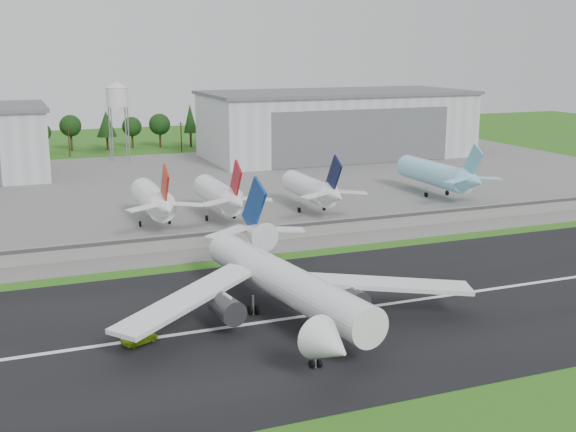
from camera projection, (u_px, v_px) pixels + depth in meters
name	position (u px, v px, depth m)	size (l,w,h in m)	color
ground	(353.00, 337.00, 105.52)	(600.00, 600.00, 0.00)	#2E6518
runway	(325.00, 314.00, 114.57)	(320.00, 60.00, 0.10)	black
runway_centerline	(325.00, 313.00, 114.56)	(220.00, 1.00, 0.02)	white
apron	(172.00, 190.00, 214.20)	(320.00, 150.00, 0.10)	slate
blast_fence	(238.00, 236.00, 154.92)	(240.00, 0.61, 3.50)	gray
hangar_east	(336.00, 124.00, 278.86)	(102.00, 47.00, 25.20)	silver
water_tower	(117.00, 94.00, 265.72)	(8.40, 8.40, 29.40)	#99999E
utility_poles	(127.00, 154.00, 286.67)	(230.00, 3.00, 12.00)	black
treeline	(121.00, 149.00, 300.26)	(320.00, 16.00, 22.00)	black
main_airliner	(286.00, 291.00, 110.63)	(56.65, 59.18, 18.17)	white
ground_vehicle	(140.00, 338.00, 102.89)	(2.48, 5.38, 1.49)	#86C116
parked_jet_red_a	(155.00, 200.00, 168.62)	(7.36, 31.29, 16.94)	white
parked_jet_red_b	(222.00, 196.00, 174.42)	(7.36, 31.29, 16.88)	white
parked_jet_navy	(314.00, 189.00, 183.17)	(7.36, 31.29, 16.69)	white
parked_jet_skyblue	(440.00, 175.00, 202.29)	(7.36, 37.29, 17.16)	#8FD8F7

